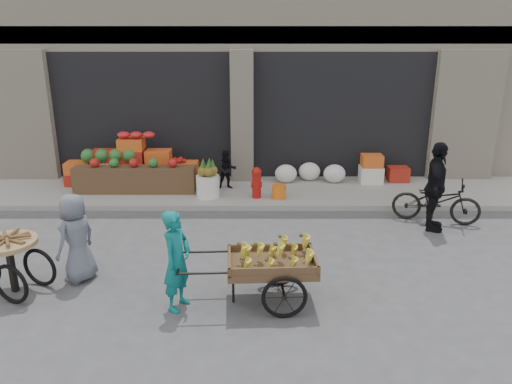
{
  "coord_description": "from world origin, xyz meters",
  "views": [
    {
      "loc": [
        0.34,
        -7.1,
        3.83
      ],
      "look_at": [
        0.34,
        1.02,
        1.1
      ],
      "focal_mm": 35.0,
      "sensor_mm": 36.0,
      "label": 1
    }
  ],
  "objects_px": {
    "vendor_woman": "(177,261)",
    "tricycle_cart": "(10,257)",
    "banana_cart": "(269,261)",
    "seated_person": "(227,170)",
    "fire_hydrant": "(257,181)",
    "bicycle": "(436,201)",
    "pineapple_bin": "(208,186)",
    "cyclist": "(436,187)",
    "vendor_grey": "(76,238)",
    "orange_bucket": "(279,192)"
  },
  "relations": [
    {
      "from": "vendor_woman",
      "to": "tricycle_cart",
      "type": "distance_m",
      "value": 2.6
    },
    {
      "from": "banana_cart",
      "to": "seated_person",
      "type": "bearing_deg",
      "value": 97.1
    },
    {
      "from": "fire_hydrant",
      "to": "bicycle",
      "type": "distance_m",
      "value": 3.82
    },
    {
      "from": "vendor_woman",
      "to": "tricycle_cart",
      "type": "height_order",
      "value": "vendor_woman"
    },
    {
      "from": "pineapple_bin",
      "to": "cyclist",
      "type": "height_order",
      "value": "cyclist"
    },
    {
      "from": "seated_person",
      "to": "cyclist",
      "type": "height_order",
      "value": "cyclist"
    },
    {
      "from": "tricycle_cart",
      "to": "vendor_grey",
      "type": "height_order",
      "value": "vendor_grey"
    },
    {
      "from": "vendor_woman",
      "to": "vendor_grey",
      "type": "distance_m",
      "value": 1.87
    },
    {
      "from": "vendor_woman",
      "to": "vendor_grey",
      "type": "height_order",
      "value": "vendor_woman"
    },
    {
      "from": "pineapple_bin",
      "to": "orange_bucket",
      "type": "height_order",
      "value": "pineapple_bin"
    },
    {
      "from": "banana_cart",
      "to": "vendor_grey",
      "type": "bearing_deg",
      "value": 164.44
    },
    {
      "from": "pineapple_bin",
      "to": "banana_cart",
      "type": "relative_size",
      "value": 0.24
    },
    {
      "from": "orange_bucket",
      "to": "tricycle_cart",
      "type": "bearing_deg",
      "value": -136.68
    },
    {
      "from": "pineapple_bin",
      "to": "tricycle_cart",
      "type": "height_order",
      "value": "tricycle_cart"
    },
    {
      "from": "banana_cart",
      "to": "vendor_grey",
      "type": "distance_m",
      "value": 3.03
    },
    {
      "from": "vendor_woman",
      "to": "orange_bucket",
      "type": "bearing_deg",
      "value": 1.3
    },
    {
      "from": "banana_cart",
      "to": "vendor_woman",
      "type": "xyz_separation_m",
      "value": [
        -1.27,
        -0.16,
        0.08
      ]
    },
    {
      "from": "tricycle_cart",
      "to": "bicycle",
      "type": "distance_m",
      "value": 7.82
    },
    {
      "from": "fire_hydrant",
      "to": "banana_cart",
      "type": "relative_size",
      "value": 0.33
    },
    {
      "from": "pineapple_bin",
      "to": "vendor_grey",
      "type": "distance_m",
      "value": 4.03
    },
    {
      "from": "pineapple_bin",
      "to": "vendor_woman",
      "type": "height_order",
      "value": "vendor_woman"
    },
    {
      "from": "tricycle_cart",
      "to": "bicycle",
      "type": "height_order",
      "value": "tricycle_cart"
    },
    {
      "from": "cyclist",
      "to": "pineapple_bin",
      "type": "bearing_deg",
      "value": 87.87
    },
    {
      "from": "vendor_woman",
      "to": "cyclist",
      "type": "distance_m",
      "value": 5.37
    },
    {
      "from": "seated_person",
      "to": "tricycle_cart",
      "type": "relative_size",
      "value": 0.64
    },
    {
      "from": "banana_cart",
      "to": "cyclist",
      "type": "height_order",
      "value": "cyclist"
    },
    {
      "from": "vendor_grey",
      "to": "orange_bucket",
      "type": "bearing_deg",
      "value": 164.8
    },
    {
      "from": "vendor_woman",
      "to": "cyclist",
      "type": "relative_size",
      "value": 0.83
    },
    {
      "from": "fire_hydrant",
      "to": "vendor_woman",
      "type": "height_order",
      "value": "vendor_woman"
    },
    {
      "from": "orange_bucket",
      "to": "cyclist",
      "type": "height_order",
      "value": "cyclist"
    },
    {
      "from": "seated_person",
      "to": "vendor_grey",
      "type": "relative_size",
      "value": 0.66
    },
    {
      "from": "orange_bucket",
      "to": "seated_person",
      "type": "bearing_deg",
      "value": 149.74
    },
    {
      "from": "seated_person",
      "to": "vendor_grey",
      "type": "bearing_deg",
      "value": -126.13
    },
    {
      "from": "seated_person",
      "to": "orange_bucket",
      "type": "bearing_deg",
      "value": -40.26
    },
    {
      "from": "pineapple_bin",
      "to": "banana_cart",
      "type": "distance_m",
      "value": 4.5
    },
    {
      "from": "fire_hydrant",
      "to": "vendor_grey",
      "type": "xyz_separation_m",
      "value": [
        -2.78,
        -3.6,
        0.21
      ]
    },
    {
      "from": "fire_hydrant",
      "to": "vendor_grey",
      "type": "relative_size",
      "value": 0.5
    },
    {
      "from": "orange_bucket",
      "to": "bicycle",
      "type": "relative_size",
      "value": 0.19
    },
    {
      "from": "banana_cart",
      "to": "tricycle_cart",
      "type": "xyz_separation_m",
      "value": [
        -3.83,
        0.29,
        -0.08
      ]
    },
    {
      "from": "tricycle_cart",
      "to": "vendor_grey",
      "type": "relative_size",
      "value": 1.02
    },
    {
      "from": "pineapple_bin",
      "to": "orange_bucket",
      "type": "distance_m",
      "value": 1.61
    },
    {
      "from": "fire_hydrant",
      "to": "vendor_woman",
      "type": "distance_m",
      "value": 4.56
    },
    {
      "from": "bicycle",
      "to": "cyclist",
      "type": "relative_size",
      "value": 0.98
    },
    {
      "from": "pineapple_bin",
      "to": "cyclist",
      "type": "distance_m",
      "value": 4.84
    },
    {
      "from": "banana_cart",
      "to": "vendor_grey",
      "type": "relative_size",
      "value": 1.54
    },
    {
      "from": "tricycle_cart",
      "to": "bicycle",
      "type": "xyz_separation_m",
      "value": [
        7.3,
        2.81,
        -0.11
      ]
    },
    {
      "from": "vendor_woman",
      "to": "cyclist",
      "type": "xyz_separation_m",
      "value": [
        4.54,
        2.86,
        0.15
      ]
    },
    {
      "from": "fire_hydrant",
      "to": "orange_bucket",
      "type": "distance_m",
      "value": 0.55
    },
    {
      "from": "seated_person",
      "to": "bicycle",
      "type": "height_order",
      "value": "seated_person"
    },
    {
      "from": "seated_person",
      "to": "vendor_woman",
      "type": "xyz_separation_m",
      "value": [
        -0.41,
        -5.07,
        0.15
      ]
    }
  ]
}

